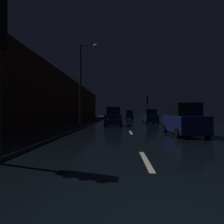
% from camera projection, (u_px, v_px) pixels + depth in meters
% --- Properties ---
extents(ground, '(25.41, 84.00, 0.02)m').
position_uv_depth(ground, '(125.00, 122.00, 26.67)').
color(ground, black).
extents(sidewalk_left, '(4.40, 84.00, 0.15)m').
position_uv_depth(sidewalk_left, '(84.00, 121.00, 26.98)').
color(sidewalk_left, '#28282B').
rests_on(sidewalk_left, ground).
extents(building_facade_left, '(0.80, 63.00, 7.07)m').
position_uv_depth(building_facade_left, '(60.00, 98.00, 23.61)').
color(building_facade_left, '#472319').
rests_on(building_facade_left, ground).
extents(lane_centerline, '(0.16, 16.71, 0.01)m').
position_uv_depth(lane_centerline, '(131.00, 133.00, 12.44)').
color(lane_centerline, beige).
rests_on(lane_centerline, ground).
extents(traffic_light_far_right, '(0.33, 0.47, 4.54)m').
position_uv_depth(traffic_light_far_right, '(147.00, 103.00, 31.23)').
color(traffic_light_far_right, '#38383A').
rests_on(traffic_light_far_right, ground).
extents(streetlamp_overhead, '(1.70, 0.44, 7.72)m').
position_uv_depth(streetlamp_overhead, '(85.00, 73.00, 15.50)').
color(streetlamp_overhead, '#2D2D30').
rests_on(streetlamp_overhead, ground).
extents(car_approaching_headlights, '(1.92, 4.16, 2.10)m').
position_uv_depth(car_approaching_headlights, '(113.00, 117.00, 19.30)').
color(car_approaching_headlights, '#141E51').
rests_on(car_approaching_headlights, ground).
extents(car_parked_right_far, '(1.75, 3.80, 1.91)m').
position_uv_depth(car_parked_right_far, '(150.00, 117.00, 23.54)').
color(car_parked_right_far, '#141E51').
rests_on(car_parked_right_far, ground).
extents(car_parked_right_near, '(1.90, 4.12, 2.08)m').
position_uv_depth(car_parked_right_near, '(184.00, 121.00, 11.18)').
color(car_parked_right_near, '#141E51').
rests_on(car_parked_right_near, ground).
extents(car_distant_taillights, '(1.85, 4.02, 2.02)m').
position_uv_depth(car_distant_taillights, '(129.00, 115.00, 39.86)').
color(car_distant_taillights, '#141E51').
rests_on(car_distant_taillights, ground).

